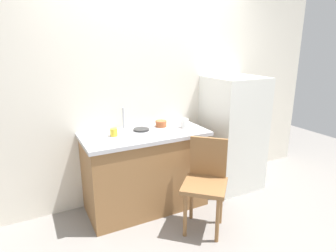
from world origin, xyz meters
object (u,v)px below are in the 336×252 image
chair (206,180)px  hotplate (141,129)px  refrigerator (233,133)px  terracotta_bowl (161,124)px  cup_yellow (114,132)px  cup_white (185,123)px

chair → hotplate: size_ratio=5.24×
refrigerator → hotplate: (-1.18, 0.09, 0.18)m
refrigerator → terracotta_bowl: (-0.92, 0.13, 0.20)m
refrigerator → chair: bearing=-143.3°
terracotta_bowl → hotplate: (-0.25, -0.04, -0.02)m
terracotta_bowl → refrigerator: bearing=-8.0°
hotplate → cup_yellow: 0.32m
chair → terracotta_bowl: bearing=142.4°
hotplate → cup_white: (0.46, -0.13, 0.04)m
refrigerator → terracotta_bowl: size_ratio=11.18×
cup_yellow → cup_white: 0.78m
refrigerator → hotplate: bearing=175.5°
chair → cup_white: cup_white is taller
terracotta_bowl → hotplate: terracotta_bowl is taller
refrigerator → cup_yellow: bearing=178.6°
refrigerator → hotplate: size_ratio=8.16×
refrigerator → cup_white: refrigerator is taller
chair → hotplate: chair is taller
hotplate → cup_white: size_ratio=1.64×
refrigerator → chair: refrigerator is taller
chair → cup_yellow: (-0.69, 0.63, 0.41)m
terracotta_bowl → cup_white: 0.27m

